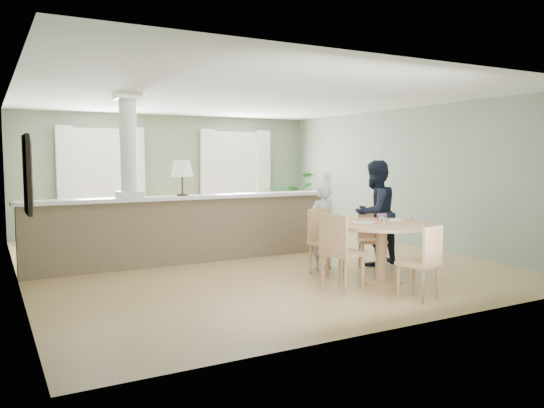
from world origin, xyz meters
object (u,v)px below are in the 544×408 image
chair_near (424,259)px  chair_far_man (372,236)px  chair_side (339,249)px  child_person (322,226)px  houseplant (292,200)px  man_person (375,213)px  dining_table (381,235)px  chair_far_boy (324,238)px  sofa (220,223)px

chair_near → chair_far_man: bearing=-124.2°
chair_side → child_person: child_person is taller
houseplant → chair_near: size_ratio=1.50×
houseplant → man_person: 4.58m
dining_table → man_person: (0.70, 0.98, 0.18)m
chair_far_boy → chair_near: bearing=-93.7°
child_person → dining_table: bearing=93.3°
chair_far_man → chair_side: chair_side is taller
sofa → chair_far_boy: (0.44, -2.93, 0.06)m
child_person → chair_far_man: bearing=148.3°
chair_side → chair_near: bearing=-159.3°
chair_far_boy → houseplant: bearing=54.2°
chair_far_boy → chair_far_man: size_ratio=1.05×
houseplant → chair_far_man: 4.80m
dining_table → chair_far_man: 0.96m
chair_side → man_person: bearing=-70.3°
houseplant → chair_far_boy: 5.07m
sofa → man_person: bearing=-58.0°
sofa → chair_near: (0.66, -4.75, 0.03)m
child_person → chair_side: bearing=57.0°
chair_far_boy → child_person: size_ratio=0.72×
chair_far_man → chair_side: (-1.29, -0.94, 0.05)m
houseplant → chair_near: bearing=-106.9°
child_person → houseplant: bearing=-123.6°
chair_far_boy → chair_far_man: (0.87, -0.04, -0.03)m
chair_far_man → man_person: man_person is taller
sofa → child_person: bearing=-74.1°
dining_table → man_person: 1.22m
chair_far_boy → child_person: bearing=51.9°
houseplant → chair_side: (-2.59, -5.56, -0.13)m
dining_table → child_person: bearing=101.8°
dining_table → chair_far_boy: (-0.38, 0.85, -0.12)m
chair_far_boy → man_person: bearing=-3.4°
sofa → houseplant: (2.60, 1.65, 0.22)m
man_person → chair_far_man: bearing=29.4°
dining_table → chair_far_boy: chair_far_boy is taller
chair_far_boy → man_person: size_ratio=0.57×
chair_far_boy → man_person: (1.07, 0.14, 0.31)m
chair_side → man_person: size_ratio=0.60×
chair_near → man_person: (0.85, 1.95, 0.34)m
chair_side → child_person: (0.57, 1.25, 0.11)m
houseplant → dining_table: 5.71m
dining_table → chair_far_man: (0.49, 0.81, -0.15)m
sofa → man_person: man_person is taller
sofa → chair_side: chair_side is taller
sofa → dining_table: sofa is taller
chair_far_man → child_person: child_person is taller
dining_table → chair_side: chair_side is taller
sofa → chair_near: sofa is taller
chair_near → child_person: 2.09m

